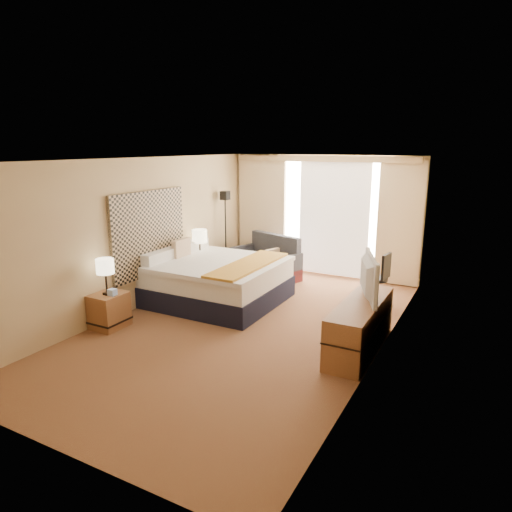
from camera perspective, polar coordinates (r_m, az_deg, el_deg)
The scene contains 21 objects.
floor at distance 7.35m, azimuth -1.30°, elevation -8.71°, with size 4.20×7.00×0.02m, color #511E17.
ceiling at distance 6.80m, azimuth -1.42°, elevation 12.00°, with size 4.20×7.00×0.02m, color white.
wall_back at distance 10.10m, azimuth 8.46°, elevation 5.01°, with size 4.20×0.02×2.60m, color tan.
wall_front at distance 4.39m, azimuth -24.59°, elevation -7.62°, with size 4.20×0.02×2.60m, color tan.
wall_left at distance 8.18m, azimuth -14.30°, elevation 2.69°, with size 0.02×7.00×2.60m, color tan.
wall_right at distance 6.23m, azimuth 15.73°, elevation -0.77°, with size 0.02×7.00×2.60m, color tan.
headboard at distance 8.30m, azimuth -13.17°, elevation 2.78°, with size 0.06×1.85×1.50m, color black.
nightstand_left at distance 7.56m, azimuth -17.89°, elevation -6.50°, with size 0.45×0.52×0.55m, color #975837.
nightstand_right at distance 9.37m, azimuth -6.95°, elevation -2.04°, with size 0.45×0.52×0.55m, color #975837.
media_dresser at distance 6.58m, azimuth 12.88°, elevation -8.53°, with size 0.50×1.80×0.70m, color #975837.
window at distance 9.99m, azimuth 9.76°, elevation 4.98°, with size 2.30×0.02×2.30m, color white.
curtains at distance 9.98m, azimuth 8.24°, elevation 5.54°, with size 4.12×0.19×2.56m.
bed at distance 8.38m, azimuth -4.98°, elevation -3.01°, with size 2.24×2.05×1.09m.
loveseat at distance 9.85m, azimuth 1.36°, elevation -0.99°, with size 1.64×1.22×0.92m.
floor_lamp at distance 10.02m, azimuth -3.85°, elevation 5.04°, with size 0.23×0.23×1.84m.
desk_chair at distance 8.54m, azimuth 15.13°, elevation -3.02°, with size 0.45×0.45×0.93m.
lamp_left at distance 7.32m, azimuth -18.35°, elevation -1.31°, with size 0.27×0.27×0.57m.
lamp_right at distance 9.12m, azimuth -7.07°, elevation 2.42°, with size 0.30×0.30×0.63m.
tissue_box at distance 7.37m, azimuth -17.52°, elevation -4.34°, with size 0.11×0.11×0.10m, color #97B4EA.
telephone at distance 9.37m, azimuth -6.32°, elevation -0.05°, with size 0.19×0.14×0.07m, color black.
television at distance 6.56m, azimuth 13.23°, elevation -2.52°, with size 1.07×0.14×0.62m, color black.
Camera 1 is at (3.34, -5.92, 2.80)m, focal length 32.00 mm.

